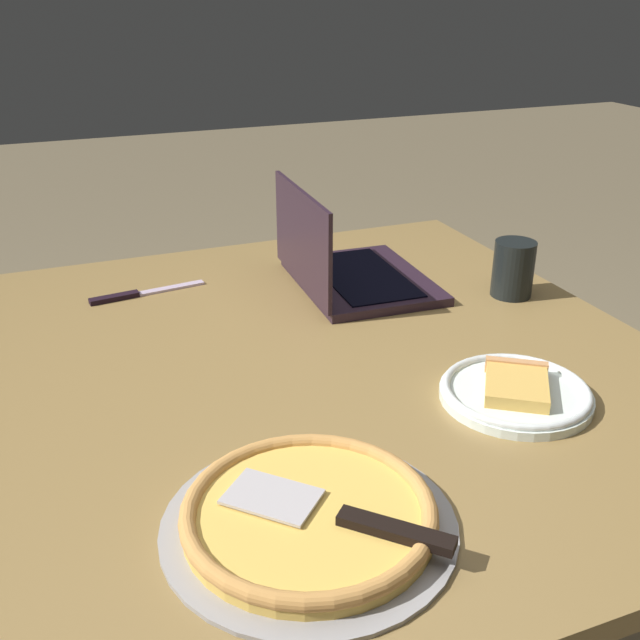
{
  "coord_description": "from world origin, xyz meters",
  "views": [
    {
      "loc": [
        -1.01,
        0.44,
        1.31
      ],
      "look_at": [
        0.07,
        0.01,
        0.78
      ],
      "focal_mm": 41.59,
      "sensor_mm": 36.0,
      "label": 1
    }
  ],
  "objects_px": {
    "laptop": "(345,268)",
    "pizza_tray": "(309,515)",
    "pizza_plate": "(516,391)",
    "dining_table": "(341,401)",
    "table_knife": "(136,294)",
    "drink_cup": "(513,268)"
  },
  "relations": [
    {
      "from": "pizza_tray",
      "to": "drink_cup",
      "type": "relative_size",
      "value": 3.07
    },
    {
      "from": "pizza_plate",
      "to": "table_knife",
      "type": "xyz_separation_m",
      "value": [
        0.61,
        0.47,
        -0.01
      ]
    },
    {
      "from": "laptop",
      "to": "drink_cup",
      "type": "xyz_separation_m",
      "value": [
        -0.16,
        -0.29,
        0.02
      ]
    },
    {
      "from": "pizza_plate",
      "to": "drink_cup",
      "type": "relative_size",
      "value": 2.03
    },
    {
      "from": "pizza_plate",
      "to": "pizza_tray",
      "type": "xyz_separation_m",
      "value": [
        -0.15,
        0.39,
        0.0
      ]
    },
    {
      "from": "pizza_plate",
      "to": "table_knife",
      "type": "bearing_deg",
      "value": 37.31
    },
    {
      "from": "dining_table",
      "to": "pizza_tray",
      "type": "height_order",
      "value": "pizza_tray"
    },
    {
      "from": "dining_table",
      "to": "pizza_tray",
      "type": "bearing_deg",
      "value": 151.96
    },
    {
      "from": "dining_table",
      "to": "drink_cup",
      "type": "xyz_separation_m",
      "value": [
        0.12,
        -0.42,
        0.14
      ]
    },
    {
      "from": "laptop",
      "to": "pizza_tray",
      "type": "xyz_separation_m",
      "value": [
        -0.66,
        0.33,
        -0.02
      ]
    },
    {
      "from": "laptop",
      "to": "pizza_tray",
      "type": "distance_m",
      "value": 0.74
    },
    {
      "from": "dining_table",
      "to": "laptop",
      "type": "relative_size",
      "value": 3.6
    },
    {
      "from": "pizza_plate",
      "to": "pizza_tray",
      "type": "height_order",
      "value": "same"
    },
    {
      "from": "drink_cup",
      "to": "table_knife",
      "type": "bearing_deg",
      "value": 68.74
    },
    {
      "from": "dining_table",
      "to": "drink_cup",
      "type": "height_order",
      "value": "drink_cup"
    },
    {
      "from": "table_knife",
      "to": "drink_cup",
      "type": "height_order",
      "value": "drink_cup"
    },
    {
      "from": "dining_table",
      "to": "table_knife",
      "type": "xyz_separation_m",
      "value": [
        0.39,
        0.28,
        0.09
      ]
    },
    {
      "from": "pizza_plate",
      "to": "pizza_tray",
      "type": "distance_m",
      "value": 0.42
    },
    {
      "from": "laptop",
      "to": "table_knife",
      "type": "distance_m",
      "value": 0.42
    },
    {
      "from": "laptop",
      "to": "pizza_plate",
      "type": "xyz_separation_m",
      "value": [
        -0.51,
        -0.06,
        -0.03
      ]
    },
    {
      "from": "laptop",
      "to": "pizza_plate",
      "type": "bearing_deg",
      "value": -173.24
    },
    {
      "from": "table_knife",
      "to": "drink_cup",
      "type": "distance_m",
      "value": 0.75
    }
  ]
}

